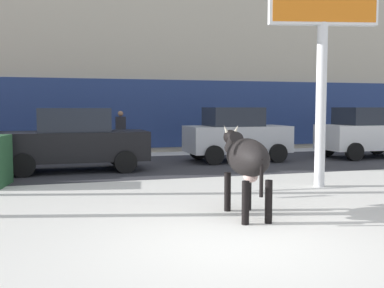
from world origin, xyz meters
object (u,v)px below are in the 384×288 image
Objects in this scene: cow_black at (246,158)px; car_black_sedan at (74,140)px; car_silver_hatchback at (236,134)px; billboard at (324,0)px; pedestrian_by_cars at (354,130)px; pedestrian_near_billboard at (121,134)px; car_white_hatchback at (366,133)px.

cow_black is 0.45× the size of car_black_sedan.
car_black_sedan is at bearing -169.37° from car_silver_hatchback.
pedestrian_by_cars is at bearing 50.07° from billboard.
cow_black is 13.45m from pedestrian_by_cars.
car_silver_hatchback reaches higher than pedestrian_by_cars.
car_black_sedan is (-2.63, 6.56, -0.09)m from cow_black.
pedestrian_by_cars reaches higher than cow_black.
billboard is at bearing 38.19° from cow_black.
car_silver_hatchback is at bearing 89.74° from billboard.
cow_black is 0.34× the size of billboard.
car_silver_hatchback is at bearing -31.15° from pedestrian_near_billboard.
cow_black is 8.10m from car_silver_hatchback.
cow_black is at bearing -85.05° from pedestrian_near_billboard.
car_silver_hatchback reaches higher than pedestrian_near_billboard.
billboard reaches higher than cow_black.
car_black_sedan reaches higher than pedestrian_near_billboard.
cow_black is 1.11× the size of pedestrian_by_cars.
cow_black is 10.77m from car_white_hatchback.
cow_black is at bearing -137.32° from car_white_hatchback.
car_white_hatchback is at bearing 4.00° from car_black_sedan.
car_white_hatchback is (10.54, 0.74, 0.02)m from car_black_sedan.
car_black_sedan is 5.57m from car_silver_hatchback.
car_white_hatchback is at bearing -16.05° from pedestrian_near_billboard.
pedestrian_by_cars is (6.37, 7.61, -3.43)m from billboard.
pedestrian_near_billboard is at bearing 180.00° from pedestrian_by_cars.
car_black_sedan is 1.20× the size of car_white_hatchback.
pedestrian_near_billboard and pedestrian_by_cars have the same top height.
car_white_hatchback reaches higher than car_black_sedan.
car_white_hatchback is (5.07, -0.29, 0.00)m from car_silver_hatchback.
pedestrian_near_billboard is (-8.77, 2.52, -0.05)m from car_white_hatchback.
pedestrian_by_cars is (9.18, 9.82, -0.11)m from cow_black.
car_white_hatchback is 2.03× the size of pedestrian_by_cars.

